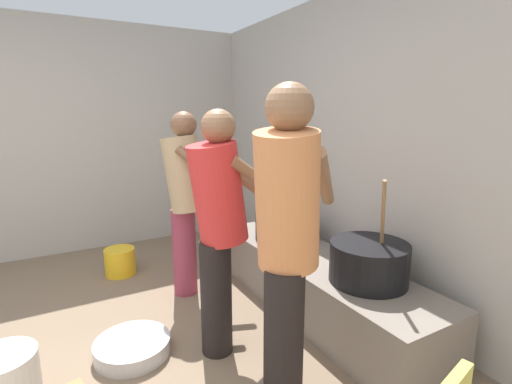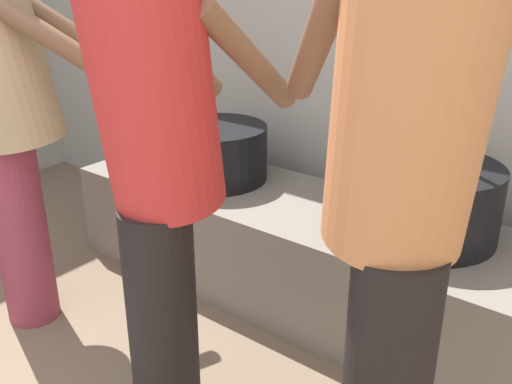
{
  "view_description": "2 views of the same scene",
  "coord_description": "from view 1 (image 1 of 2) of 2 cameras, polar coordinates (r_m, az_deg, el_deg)",
  "views": [
    {
      "loc": [
        2.01,
        0.2,
        1.53
      ],
      "look_at": [
        -0.39,
        1.54,
        0.95
      ],
      "focal_mm": 26.24,
      "sensor_mm": 36.0,
      "label": 1
    },
    {
      "loc": [
        1.03,
        0.14,
        1.36
      ],
      "look_at": [
        -0.05,
        1.52,
        0.64
      ],
      "focal_mm": 39.9,
      "sensor_mm": 36.0,
      "label": 2
    }
  ],
  "objects": [
    {
      "name": "block_enclosure_left",
      "position": [
        4.6,
        -31.89,
        6.68
      ],
      "size": [
        0.2,
        5.11,
        2.5
      ],
      "primitive_type": "cube",
      "color": "#ADA8A0",
      "rests_on": "ground_plane"
    },
    {
      "name": "block_enclosure_rear",
      "position": [
        3.03,
        19.07,
        5.98
      ],
      "size": [
        5.34,
        0.2,
        2.5
      ],
      "primitive_type": "cube",
      "color": "#ADA8A0",
      "rests_on": "ground_plane"
    },
    {
      "name": "hearth_ledge",
      "position": [
        3.05,
        9.07,
        -13.68
      ],
      "size": [
        2.17,
        0.6,
        0.44
      ],
      "primitive_type": "cube",
      "color": "slate",
      "rests_on": "ground_plane"
    },
    {
      "name": "cooking_pot_main",
      "position": [
        2.61,
        16.82,
        -10.2
      ],
      "size": [
        0.51,
        0.51,
        0.72
      ],
      "color": "black",
      "rests_on": "hearth_ledge"
    },
    {
      "name": "cooking_pot_secondary",
      "position": [
        3.3,
        4.06,
        -5.21
      ],
      "size": [
        0.48,
        0.48,
        0.25
      ],
      "color": "black",
      "rests_on": "hearth_ledge"
    },
    {
      "name": "cook_in_tan_shirt",
      "position": [
        3.13,
        -10.67,
        -0.25
      ],
      "size": [
        0.68,
        0.69,
        1.54
      ],
      "color": "#8C3347",
      "rests_on": "ground_plane"
    },
    {
      "name": "cook_in_orange_shirt",
      "position": [
        1.8,
        4.74,
        -6.67
      ],
      "size": [
        0.7,
        0.72,
        1.67
      ],
      "color": "black",
      "rests_on": "ground_plane"
    },
    {
      "name": "cook_in_red_shirt",
      "position": [
        2.32,
        -5.64,
        -4.22
      ],
      "size": [
        0.39,
        0.68,
        1.56
      ],
      "color": "black",
      "rests_on": "ground_plane"
    },
    {
      "name": "bucket_white_plastic",
      "position": [
        2.59,
        -34.08,
        -22.63
      ],
      "size": [
        0.35,
        0.35,
        0.29
      ],
      "primitive_type": "cylinder",
      "color": "silver",
      "rests_on": "ground_plane"
    },
    {
      "name": "bucket_yellow_plastic",
      "position": [
        3.89,
        -20.02,
        -9.93
      ],
      "size": [
        0.28,
        0.28,
        0.26
      ],
      "primitive_type": "cylinder",
      "color": "gold",
      "rests_on": "ground_plane"
    },
    {
      "name": "metal_mixing_bowl",
      "position": [
        2.73,
        -18.31,
        -21.52
      ],
      "size": [
        0.48,
        0.48,
        0.1
      ],
      "primitive_type": "cylinder",
      "color": "#B7B7BC",
      "rests_on": "ground_plane"
    }
  ]
}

